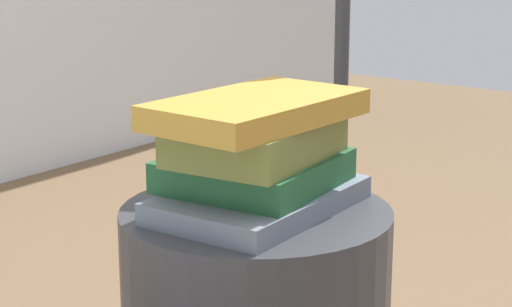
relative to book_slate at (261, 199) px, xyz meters
name	(u,v)px	position (x,y,z in m)	size (l,w,h in m)	color
book_slate	(261,199)	(0.00, 0.00, 0.00)	(0.29, 0.19, 0.03)	slate
book_forest	(255,170)	(0.01, 0.02, 0.04)	(0.22, 0.20, 0.04)	#1E512D
book_olive	(259,140)	(0.00, 0.00, 0.08)	(0.22, 0.17, 0.05)	olive
book_ochre	(257,109)	(-0.01, 0.00, 0.13)	(0.29, 0.17, 0.03)	#B7842D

